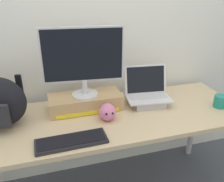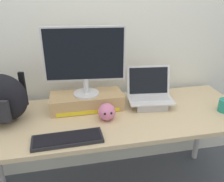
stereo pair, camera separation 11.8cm
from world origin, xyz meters
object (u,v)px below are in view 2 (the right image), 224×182
(desktop_monitor, at_px, (85,59))
(open_laptop, at_px, (150,98))
(external_keyboard, at_px, (68,139))
(toner_box_yellow, at_px, (87,101))
(plush_toy, at_px, (107,112))
(messenger_backpack, at_px, (2,98))

(desktop_monitor, bearing_deg, open_laptop, 0.63)
(open_laptop, relative_size, external_keyboard, 0.84)
(desktop_monitor, bearing_deg, toner_box_yellow, 87.72)
(toner_box_yellow, bearing_deg, desktop_monitor, -98.59)
(toner_box_yellow, bearing_deg, plush_toy, -59.96)
(desktop_monitor, xyz_separation_m, plush_toy, (0.11, -0.19, -0.31))
(messenger_backpack, xyz_separation_m, plush_toy, (0.65, -0.13, -0.10))
(toner_box_yellow, xyz_separation_m, external_keyboard, (-0.15, -0.38, -0.04))
(plush_toy, bearing_deg, open_laptop, 22.59)
(open_laptop, bearing_deg, toner_box_yellow, -179.42)
(toner_box_yellow, height_order, external_keyboard, toner_box_yellow)
(open_laptop, xyz_separation_m, external_keyboard, (-0.61, -0.33, -0.04))
(desktop_monitor, xyz_separation_m, external_keyboard, (-0.15, -0.38, -0.36))
(plush_toy, bearing_deg, external_keyboard, -144.83)
(desktop_monitor, distance_m, messenger_backpack, 0.58)
(external_keyboard, xyz_separation_m, plush_toy, (0.26, 0.19, 0.05))
(external_keyboard, bearing_deg, open_laptop, 27.00)
(messenger_backpack, bearing_deg, plush_toy, 5.37)
(messenger_backpack, height_order, plush_toy, messenger_backpack)
(toner_box_yellow, xyz_separation_m, messenger_backpack, (-0.54, -0.06, 0.10))
(toner_box_yellow, relative_size, plush_toy, 4.45)
(desktop_monitor, relative_size, messenger_backpack, 1.46)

